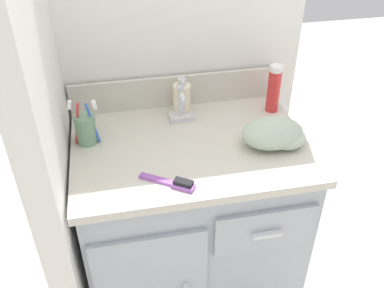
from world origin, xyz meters
TOP-DOWN VIEW (x-y plane):
  - ground_plane at (0.00, 0.00)m, footprint 6.00×6.00m
  - wall_back at (0.00, 0.34)m, footprint 1.00×0.08m
  - wall_left at (-0.46, 0.00)m, footprint 0.08×0.65m
  - vanity at (-0.00, -0.00)m, footprint 0.82×0.59m
  - backsplash at (0.00, 0.28)m, footprint 0.82×0.02m
  - sink_faucet at (0.00, 0.17)m, footprint 0.09×0.09m
  - toothbrush_cup at (-0.35, 0.08)m, footprint 0.10×0.07m
  - soap_dispenser at (0.01, 0.20)m, footprint 0.07×0.07m
  - shaving_cream_can at (0.36, 0.16)m, footprint 0.05×0.05m
  - hairbrush at (-0.09, -0.21)m, footprint 0.17×0.12m
  - hand_towel at (0.28, -0.07)m, footprint 0.22×0.15m

SIDE VIEW (x-z plane):
  - ground_plane at x=0.00m, z-range 0.00..0.00m
  - vanity at x=0.00m, z-range 0.02..0.76m
  - hairbrush at x=-0.09m, z-range 0.74..0.77m
  - hand_towel at x=0.28m, z-range 0.74..0.84m
  - sink_faucet at x=0.00m, z-range 0.72..0.86m
  - toothbrush_cup at x=-0.35m, z-range 0.71..0.88m
  - backsplash at x=0.00m, z-range 0.74..0.87m
  - soap_dispenser at x=0.01m, z-range 0.73..0.89m
  - shaving_cream_can at x=0.36m, z-range 0.74..0.93m
  - wall_back at x=0.00m, z-range 0.00..2.20m
  - wall_left at x=-0.46m, z-range 0.00..2.20m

